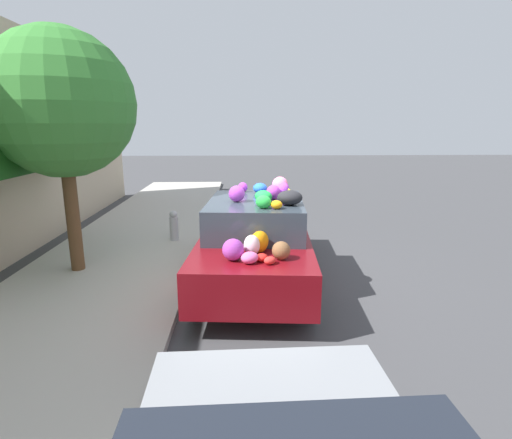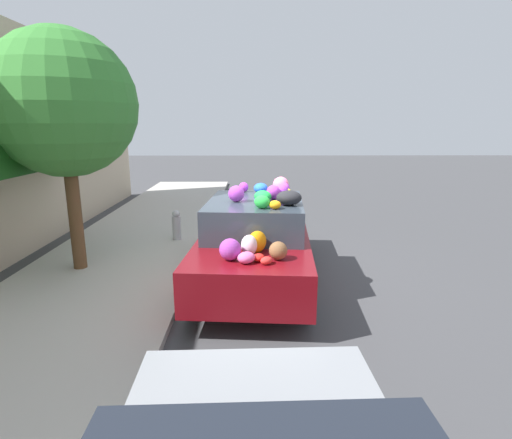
% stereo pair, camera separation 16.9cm
% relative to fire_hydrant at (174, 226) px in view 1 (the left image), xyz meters
% --- Properties ---
extents(ground_plane, '(60.00, 60.00, 0.00)m').
position_rel_fire_hydrant_xyz_m(ground_plane, '(-2.25, -1.74, -0.46)').
color(ground_plane, '#424244').
extents(sidewalk_curb, '(24.00, 3.20, 0.11)m').
position_rel_fire_hydrant_xyz_m(sidewalk_curb, '(-2.25, 0.96, -0.40)').
color(sidewalk_curb, '#B2ADA3').
rests_on(sidewalk_curb, ground).
extents(street_tree, '(2.52, 2.52, 4.25)m').
position_rel_fire_hydrant_xyz_m(street_tree, '(-1.89, 1.49, 2.63)').
color(street_tree, brown).
rests_on(street_tree, sidewalk_curb).
extents(fire_hydrant, '(0.20, 0.20, 0.70)m').
position_rel_fire_hydrant_xyz_m(fire_hydrant, '(0.00, 0.00, 0.00)').
color(fire_hydrant, '#B2B2B7').
rests_on(fire_hydrant, sidewalk_curb).
extents(art_car, '(4.63, 2.12, 1.81)m').
position_rel_fire_hydrant_xyz_m(art_car, '(-2.28, -1.84, 0.34)').
color(art_car, maroon).
rests_on(art_car, ground).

